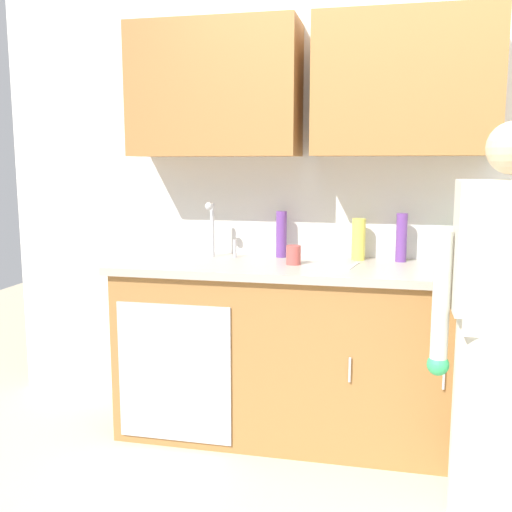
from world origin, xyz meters
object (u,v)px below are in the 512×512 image
(bottle_cleaner_spray, at_px, (401,238))
(bottle_dish_liquid, at_px, (482,245))
(bottle_soap, at_px, (445,248))
(cup_by_sink, at_px, (294,255))
(bottle_water_tall, at_px, (281,234))
(sink, at_px, (212,263))
(person_at_sink, at_px, (499,360))
(bottle_water_short, at_px, (359,239))
(knife_on_counter, at_px, (352,266))
(sponge, at_px, (470,270))

(bottle_cleaner_spray, distance_m, bottle_dish_liquid, 0.41)
(bottle_soap, bearing_deg, bottle_dish_liquid, 5.83)
(cup_by_sink, bearing_deg, bottle_dish_liquid, 13.88)
(bottle_water_tall, bearing_deg, sink, -148.69)
(person_at_sink, xyz_separation_m, bottle_soap, (-0.15, 0.83, 0.33))
(sink, relative_size, bottle_water_short, 2.20)
(bottle_soap, bearing_deg, sink, -170.88)
(bottle_dish_liquid, height_order, bottle_water_tall, bottle_water_tall)
(sink, height_order, person_at_sink, person_at_sink)
(sink, xyz_separation_m, bottle_soap, (1.22, 0.20, 0.09))
(bottle_water_short, relative_size, bottle_water_tall, 0.88)
(bottle_cleaner_spray, distance_m, bottle_water_tall, 0.65)
(person_at_sink, relative_size, bottle_dish_liquid, 8.10)
(sink, height_order, bottle_water_tall, sink)
(sink, height_order, bottle_cleaner_spray, sink)
(bottle_cleaner_spray, distance_m, bottle_soap, 0.23)
(bottle_cleaner_spray, height_order, cup_by_sink, bottle_cleaner_spray)
(bottle_water_short, bearing_deg, bottle_dish_liquid, 1.11)
(person_at_sink, height_order, bottle_soap, person_at_sink)
(person_at_sink, xyz_separation_m, knife_on_counter, (-0.62, 0.62, 0.25))
(sink, distance_m, sponge, 1.32)
(bottle_water_short, height_order, knife_on_counter, bottle_water_short)
(knife_on_counter, bearing_deg, sink, -80.91)
(sink, height_order, sponge, sink)
(sink, relative_size, cup_by_sink, 4.98)
(bottle_cleaner_spray, bearing_deg, sink, -168.81)
(person_at_sink, distance_m, bottle_water_tall, 1.38)
(sink, relative_size, bottle_water_tall, 1.93)
(bottle_dish_liquid, bearing_deg, person_at_sink, -92.34)
(bottle_dish_liquid, distance_m, sponge, 0.31)
(sink, distance_m, cup_by_sink, 0.46)
(bottle_soap, bearing_deg, knife_on_counter, -155.97)
(sink, relative_size, sponge, 4.55)
(bottle_soap, height_order, bottle_water_tall, bottle_water_tall)
(bottle_cleaner_spray, bearing_deg, bottle_dish_liquid, 2.48)
(bottle_cleaner_spray, bearing_deg, person_at_sink, -65.64)
(bottle_dish_liquid, bearing_deg, cup_by_sink, -166.12)
(bottle_dish_liquid, relative_size, cup_by_sink, 1.99)
(person_at_sink, xyz_separation_m, cup_by_sink, (-0.92, 0.61, 0.30))
(person_at_sink, relative_size, cup_by_sink, 16.13)
(sponge, bearing_deg, bottle_cleaner_spray, 140.41)
(bottle_water_short, distance_m, knife_on_counter, 0.24)
(person_at_sink, xyz_separation_m, bottle_cleaner_spray, (-0.38, 0.83, 0.38))
(person_at_sink, bearing_deg, sink, 155.26)
(bottle_water_short, height_order, bottle_water_tall, bottle_water_tall)
(bottle_cleaner_spray, height_order, bottle_soap, bottle_cleaner_spray)
(bottle_water_tall, relative_size, sponge, 2.35)
(bottle_water_tall, bearing_deg, bottle_water_short, -0.87)
(person_at_sink, height_order, bottle_cleaner_spray, person_at_sink)
(sink, xyz_separation_m, bottle_cleaner_spray, (1.00, 0.20, 0.14))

